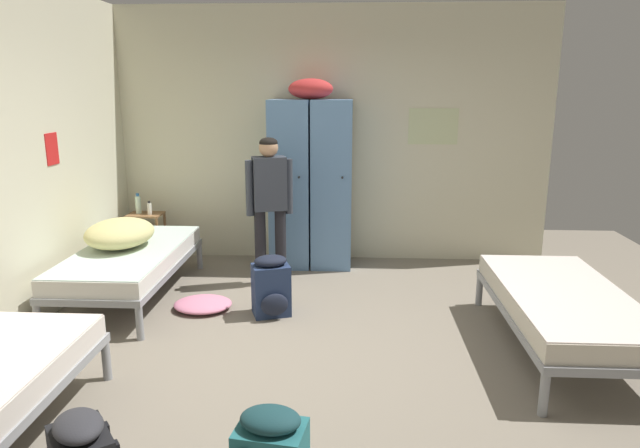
% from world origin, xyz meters
% --- Properties ---
extents(ground_plane, '(7.91, 7.91, 0.00)m').
position_xyz_m(ground_plane, '(0.00, 0.00, 0.00)').
color(ground_plane, gray).
extents(room_backdrop, '(4.95, 5.01, 2.86)m').
position_xyz_m(room_backdrop, '(-1.22, 1.25, 1.43)').
color(room_backdrop, beige).
rests_on(room_backdrop, ground_plane).
extents(locker_bank, '(0.90, 0.55, 2.07)m').
position_xyz_m(locker_bank, '(-0.21, 2.19, 0.97)').
color(locker_bank, '#5B84B2').
rests_on(locker_bank, ground_plane).
extents(shelf_unit, '(0.38, 0.30, 0.57)m').
position_xyz_m(shelf_unit, '(-2.11, 2.19, 0.35)').
color(shelf_unit, brown).
rests_on(shelf_unit, ground_plane).
extents(bed_left_rear, '(0.90, 1.90, 0.49)m').
position_xyz_m(bed_left_rear, '(-1.86, 1.04, 0.38)').
color(bed_left_rear, gray).
rests_on(bed_left_rear, ground_plane).
extents(bed_right, '(0.90, 1.90, 0.49)m').
position_xyz_m(bed_right, '(1.86, 0.11, 0.38)').
color(bed_right, gray).
rests_on(bed_right, ground_plane).
extents(bedding_heap, '(0.62, 0.76, 0.27)m').
position_xyz_m(bedding_heap, '(-1.97, 1.11, 0.62)').
color(bedding_heap, '#D1C67F').
rests_on(bedding_heap, bed_left_rear).
extents(person_traveler, '(0.46, 0.28, 1.50)m').
position_xyz_m(person_traveler, '(-0.58, 1.52, 0.91)').
color(person_traveler, black).
rests_on(person_traveler, ground_plane).
extents(water_bottle, '(0.06, 0.06, 0.23)m').
position_xyz_m(water_bottle, '(-2.19, 2.21, 0.67)').
color(water_bottle, silver).
rests_on(water_bottle, shelf_unit).
extents(lotion_bottle, '(0.05, 0.05, 0.16)m').
position_xyz_m(lotion_bottle, '(-2.04, 2.15, 0.64)').
color(lotion_bottle, white).
rests_on(lotion_bottle, shelf_unit).
extents(backpack_navy, '(0.38, 0.39, 0.55)m').
position_xyz_m(backpack_navy, '(-0.46, 0.69, 0.26)').
color(backpack_navy, navy).
rests_on(backpack_navy, ground_plane).
extents(clothes_pile_pink, '(0.53, 0.46, 0.09)m').
position_xyz_m(clothes_pile_pink, '(-1.11, 0.79, 0.05)').
color(clothes_pile_pink, pink).
rests_on(clothes_pile_pink, ground_plane).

